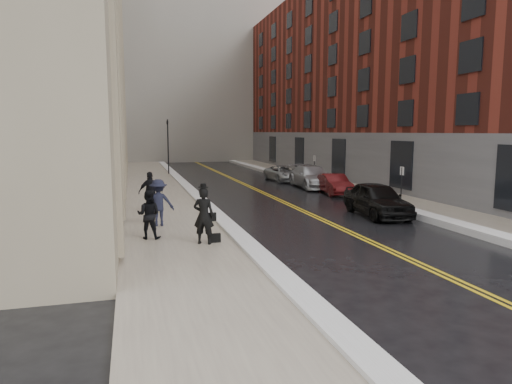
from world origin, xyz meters
TOP-DOWN VIEW (x-y plane):
  - ground at (0.00, 0.00)m, footprint 160.00×160.00m
  - sidewalk_left at (-4.50, 16.00)m, footprint 4.00×64.00m
  - sidewalk_right at (9.00, 16.00)m, footprint 3.00×64.00m
  - lane_stripe_a at (2.38, 16.00)m, footprint 0.12×64.00m
  - lane_stripe_b at (2.62, 16.00)m, footprint 0.12×64.00m
  - snow_ridge_left at (-2.20, 16.00)m, footprint 0.70×60.80m
  - snow_ridge_right at (7.15, 16.00)m, footprint 0.85×60.80m
  - building_right at (17.50, 23.00)m, footprint 14.00×50.00m
  - tower_far_right at (14.00, 66.00)m, footprint 22.00×18.00m
  - traffic_signal at (-2.60, 30.00)m, footprint 0.18×0.15m
  - parking_sign_near at (7.90, 8.00)m, footprint 0.06×0.35m
  - parking_sign_far at (7.90, 20.00)m, footprint 0.06×0.35m
  - car_black at (5.46, 6.28)m, footprint 2.31×4.95m
  - car_maroon at (6.80, 13.98)m, footprint 1.85×4.18m
  - car_silver_near at (6.70, 17.65)m, footprint 2.51×5.64m
  - car_silver_far at (6.20, 22.33)m, footprint 2.52×4.81m
  - pedestrian_main at (-3.64, 2.38)m, footprint 0.86×0.73m
  - pedestrian_a at (-5.47, 3.72)m, footprint 1.04×0.92m
  - pedestrian_b at (-4.97, 6.00)m, footprint 1.29×0.76m
  - pedestrian_c at (-5.14, 9.43)m, footprint 1.21×0.61m

SIDE VIEW (x-z plane):
  - ground at x=0.00m, z-range 0.00..0.00m
  - lane_stripe_a at x=2.38m, z-range 0.00..0.01m
  - lane_stripe_b at x=2.62m, z-range 0.00..0.01m
  - sidewalk_left at x=-4.50m, z-range 0.00..0.15m
  - sidewalk_right at x=9.00m, z-range 0.00..0.15m
  - snow_ridge_left at x=-2.20m, z-range 0.00..0.26m
  - snow_ridge_right at x=7.15m, z-range 0.00..0.30m
  - car_silver_far at x=6.20m, z-range 0.00..1.29m
  - car_maroon at x=6.80m, z-range 0.00..1.33m
  - car_silver_near at x=6.70m, z-range 0.00..1.61m
  - car_black at x=5.46m, z-range 0.00..1.64m
  - pedestrian_a at x=-5.47m, z-range 0.15..1.95m
  - pedestrian_b at x=-4.97m, z-range 0.15..2.11m
  - pedestrian_c at x=-5.14m, z-range 0.15..2.14m
  - pedestrian_main at x=-3.64m, z-range 0.15..2.16m
  - parking_sign_near at x=7.90m, z-range 0.24..2.47m
  - parking_sign_far at x=7.90m, z-range 0.24..2.47m
  - traffic_signal at x=-2.60m, z-range 0.48..5.68m
  - building_right at x=17.50m, z-range 0.00..18.00m
  - tower_far_right at x=14.00m, z-range 0.00..44.00m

